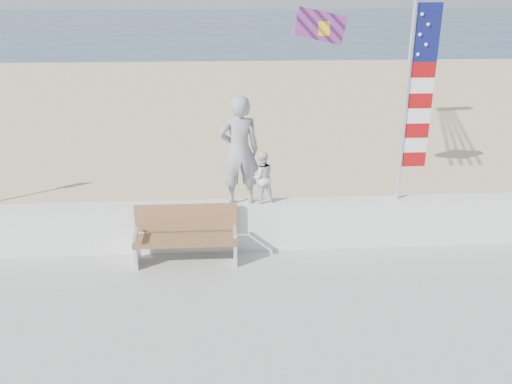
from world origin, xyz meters
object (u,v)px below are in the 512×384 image
flag (414,95)px  adult (239,151)px  bench (186,234)px  child (262,177)px

flag → adult: bearing=180.0°
bench → adult: bearing=25.3°
adult → child: size_ratio=2.06×
bench → child: bearing=18.5°
bench → flag: bearing=6.5°
child → flag: (2.62, -0.00, 1.44)m
bench → flag: size_ratio=0.51×
child → bench: child is taller
adult → child: 0.64m
adult → child: bearing=173.4°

